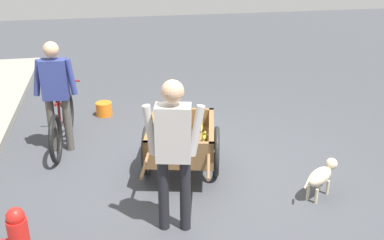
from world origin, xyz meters
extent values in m
plane|color=#3D3F44|center=(0.00, 0.00, 0.00)|extent=(24.00, 24.00, 0.00)
cube|color=brown|center=(0.08, 0.21, 0.40)|extent=(1.26, 1.03, 0.10)
cube|color=brown|center=(0.59, 0.09, 0.57)|extent=(0.24, 0.79, 0.24)
cube|color=brown|center=(-0.43, 0.33, 0.57)|extent=(0.24, 0.79, 0.24)
cube|color=brown|center=(0.17, 0.57, 0.57)|extent=(1.08, 0.31, 0.24)
cube|color=brown|center=(-0.01, -0.15, 0.57)|extent=(1.08, 0.31, 0.24)
torus|color=black|center=(0.18, 0.64, 0.32)|extent=(0.64, 0.21, 0.64)
torus|color=black|center=(-0.02, -0.22, 0.32)|extent=(0.64, 0.21, 0.64)
cylinder|color=gray|center=(0.08, 0.21, 0.32)|extent=(0.24, 0.87, 0.04)
cylinder|color=brown|center=(-0.64, 0.73, 0.55)|extent=(0.54, 0.16, 0.04)
cylinder|color=brown|center=(-0.80, 0.07, 0.55)|extent=(0.54, 0.16, 0.04)
cylinder|color=gray|center=(0.54, 0.10, 0.18)|extent=(0.04, 0.04, 0.35)
ellipsoid|color=gold|center=(0.23, 0.29, 0.56)|extent=(0.18, 0.06, 0.13)
ellipsoid|color=gold|center=(0.24, 0.29, 0.57)|extent=(0.19, 0.07, 0.09)
ellipsoid|color=gold|center=(0.26, 0.30, 0.58)|extent=(0.19, 0.08, 0.08)
ellipsoid|color=gold|center=(0.27, 0.30, 0.59)|extent=(0.17, 0.12, 0.15)
ellipsoid|color=gold|center=(0.35, -0.10, 0.53)|extent=(0.18, 0.07, 0.15)
ellipsoid|color=gold|center=(0.38, -0.10, 0.54)|extent=(0.18, 0.12, 0.05)
ellipsoid|color=gold|center=(0.40, -0.10, 0.55)|extent=(0.18, 0.05, 0.12)
ellipsoid|color=gold|center=(-0.02, 0.47, 0.53)|extent=(0.17, 0.14, 0.13)
ellipsoid|color=gold|center=(0.00, 0.47, 0.54)|extent=(0.19, 0.05, 0.08)
ellipsoid|color=gold|center=(0.01, 0.47, 0.55)|extent=(0.18, 0.14, 0.08)
ellipsoid|color=gold|center=(0.03, 0.48, 0.56)|extent=(0.18, 0.08, 0.14)
ellipsoid|color=gold|center=(-0.17, 0.10, 0.52)|extent=(0.17, 0.13, 0.14)
ellipsoid|color=gold|center=(-0.16, 0.10, 0.53)|extent=(0.18, 0.14, 0.08)
ellipsoid|color=gold|center=(-0.14, 0.10, 0.54)|extent=(0.19, 0.11, 0.08)
ellipsoid|color=gold|center=(-0.13, 0.10, 0.55)|extent=(0.19, 0.10, 0.12)
ellipsoid|color=gold|center=(-0.06, -0.06, 0.51)|extent=(0.18, 0.12, 0.13)
ellipsoid|color=gold|center=(-0.05, -0.06, 0.52)|extent=(0.19, 0.10, 0.08)
ellipsoid|color=gold|center=(-0.03, -0.06, 0.53)|extent=(0.19, 0.07, 0.09)
ellipsoid|color=gold|center=(-0.01, -0.06, 0.54)|extent=(0.17, 0.06, 0.16)
ellipsoid|color=gold|center=(-0.09, -0.05, 0.56)|extent=(0.18, 0.10, 0.13)
ellipsoid|color=gold|center=(-0.07, -0.05, 0.57)|extent=(0.19, 0.08, 0.05)
ellipsoid|color=gold|center=(-0.04, -0.05, 0.58)|extent=(0.17, 0.05, 0.15)
ellipsoid|color=gold|center=(-0.01, 0.11, 0.50)|extent=(0.17, 0.06, 0.15)
ellipsoid|color=gold|center=(0.01, 0.11, 0.51)|extent=(0.19, 0.08, 0.05)
ellipsoid|color=gold|center=(0.03, 0.11, 0.52)|extent=(0.19, 0.08, 0.13)
ellipsoid|color=gold|center=(0.35, -0.07, 0.63)|extent=(0.18, 0.10, 0.14)
ellipsoid|color=gold|center=(0.36, -0.07, 0.64)|extent=(0.18, 0.07, 0.11)
ellipsoid|color=gold|center=(0.37, -0.07, 0.65)|extent=(0.18, 0.05, 0.05)
ellipsoid|color=gold|center=(0.38, -0.06, 0.66)|extent=(0.19, 0.10, 0.09)
ellipsoid|color=gold|center=(0.39, -0.06, 0.67)|extent=(0.18, 0.06, 0.14)
cylinder|color=black|center=(-1.01, 0.58, 0.40)|extent=(0.11, 0.11, 0.80)
cylinder|color=black|center=(-1.06, 0.37, 0.40)|extent=(0.11, 0.11, 0.80)
cube|color=#B7B2AD|center=(-1.04, 0.48, 1.08)|extent=(0.27, 0.38, 0.57)
sphere|color=tan|center=(-1.04, 0.48, 1.50)|extent=(0.22, 0.22, 0.22)
cylinder|color=#B7B2AD|center=(-0.99, 0.69, 1.11)|extent=(0.08, 0.14, 0.52)
cylinder|color=#B7B2AD|center=(-1.09, 0.26, 1.11)|extent=(0.08, 0.17, 0.52)
torus|color=black|center=(1.72, 1.68, 0.33)|extent=(0.66, 0.13, 0.66)
torus|color=black|center=(0.73, 1.79, 0.33)|extent=(0.66, 0.13, 0.66)
cylinder|color=maroon|center=(1.23, 1.73, 0.73)|extent=(0.60, 0.10, 0.04)
cylinder|color=maroon|center=(1.11, 1.75, 0.56)|extent=(0.11, 0.05, 0.45)
cylinder|color=maroon|center=(1.41, 1.71, 0.51)|extent=(0.53, 0.09, 0.43)
ellipsoid|color=black|center=(1.09, 1.75, 0.82)|extent=(0.20, 0.08, 0.06)
cylinder|color=maroon|center=(1.67, 1.69, 0.83)|extent=(0.08, 0.46, 0.03)
cylinder|color=#4C4742|center=(1.09, 1.86, 0.39)|extent=(0.11, 0.11, 0.77)
cylinder|color=#4C4742|center=(1.07, 1.64, 0.39)|extent=(0.11, 0.11, 0.77)
cube|color=navy|center=(1.08, 1.75, 1.04)|extent=(0.23, 0.36, 0.55)
sphere|color=tan|center=(1.08, 1.75, 1.45)|extent=(0.21, 0.21, 0.21)
cylinder|color=navy|center=(1.10, 1.97, 1.07)|extent=(0.08, 0.16, 0.50)
cylinder|color=navy|center=(1.06, 1.53, 1.07)|extent=(0.08, 0.13, 0.50)
ellipsoid|color=beige|center=(-0.77, -1.25, 0.27)|extent=(0.40, 0.46, 0.18)
sphere|color=beige|center=(-0.61, -1.47, 0.33)|extent=(0.14, 0.14, 0.14)
cylinder|color=beige|center=(-0.93, -1.02, 0.31)|extent=(0.08, 0.10, 0.12)
cylinder|color=beige|center=(-0.65, -1.33, 0.09)|extent=(0.04, 0.04, 0.18)
cylinder|color=beige|center=(-0.74, -1.39, 0.09)|extent=(0.04, 0.04, 0.18)
cylinder|color=beige|center=(-0.80, -1.11, 0.09)|extent=(0.04, 0.04, 0.18)
cylinder|color=beige|center=(-0.89, -1.17, 0.09)|extent=(0.04, 0.04, 0.18)
sphere|color=red|center=(-1.41, 1.92, 0.59)|extent=(0.16, 0.16, 0.16)
cylinder|color=red|center=(-1.30, 1.92, 0.33)|extent=(0.10, 0.07, 0.07)
cylinder|color=orange|center=(2.29, 1.15, 0.11)|extent=(0.27, 0.27, 0.23)
camera|label=1|loc=(-4.89, 1.05, 2.84)|focal=41.92mm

